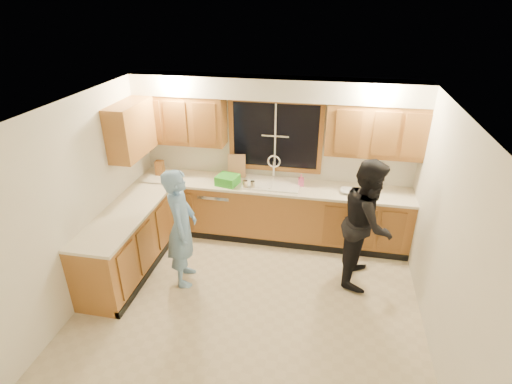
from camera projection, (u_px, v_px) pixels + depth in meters
floor at (251, 302)px, 5.10m from camera, size 4.20×4.20×0.00m
ceiling at (249, 109)px, 3.98m from camera, size 4.20×4.20×0.00m
wall_back at (275, 157)px, 6.20m from camera, size 4.20×0.00×4.20m
wall_left at (83, 201)px, 4.90m from camera, size 0.00×3.80×3.80m
wall_right at (446, 237)px, 4.18m from camera, size 0.00×3.80×3.80m
base_cabinets_back at (271, 212)px, 6.30m from camera, size 4.20×0.60×0.88m
base_cabinets_left at (128, 243)px, 5.52m from camera, size 0.60×1.90×0.88m
countertop_back at (271, 186)px, 6.09m from camera, size 4.20×0.63×0.04m
countertop_left at (124, 214)px, 5.31m from camera, size 0.63×1.90×0.04m
upper_cabinets_left at (181, 119)px, 6.05m from camera, size 1.35×0.33×0.75m
upper_cabinets_right at (375, 130)px, 5.56m from camera, size 1.35×0.33×0.75m
upper_cabinets_return at (131, 129)px, 5.59m from camera, size 0.33×0.90×0.75m
soffit at (275, 88)px, 5.56m from camera, size 4.20×0.35×0.30m
window_frame at (275, 136)px, 6.04m from camera, size 1.44×0.03×1.14m
sink at (272, 188)px, 6.12m from camera, size 0.86×0.52×0.57m
dishwasher at (219, 209)px, 6.45m from camera, size 0.60×0.56×0.82m
stove at (107, 267)px, 5.01m from camera, size 0.58×0.75×0.90m
man at (182, 228)px, 5.15m from camera, size 0.51×0.67×1.64m
woman at (367, 223)px, 5.17m from camera, size 0.77×0.93×1.74m
knife_block at (160, 168)px, 6.37m from camera, size 0.13×0.11×0.23m
cutting_board at (237, 166)px, 6.26m from camera, size 0.29×0.14×0.37m
dish_crate at (228, 180)px, 6.06m from camera, size 0.36×0.34×0.14m
soap_bottle at (301, 180)px, 6.01m from camera, size 0.09×0.09×0.18m
bowl at (347, 191)px, 5.82m from camera, size 0.22×0.22×0.05m
can_left at (245, 185)px, 5.93m from camera, size 0.08×0.08×0.13m
can_right at (253, 185)px, 5.93m from camera, size 0.08×0.08×0.12m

